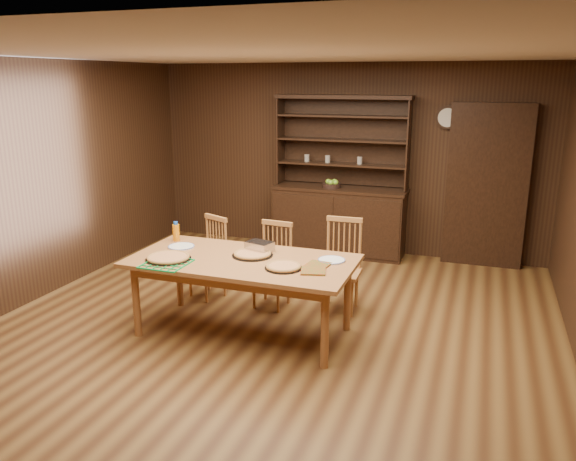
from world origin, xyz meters
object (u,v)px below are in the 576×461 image
at_px(china_hutch, 339,212).
at_px(chair_center, 274,262).
at_px(juice_bottle, 176,232).
at_px(chair_right, 342,262).
at_px(chair_left, 211,254).
at_px(dining_table, 242,266).

xyz_separation_m(china_hutch, chair_center, (-0.19, -2.05, -0.11)).
relative_size(chair_center, juice_bottle, 4.47).
height_order(china_hutch, juice_bottle, china_hutch).
height_order(chair_right, juice_bottle, chair_right).
height_order(chair_left, chair_right, chair_right).
bearing_deg(china_hutch, chair_left, -115.13).
relative_size(dining_table, chair_center, 2.30).
bearing_deg(chair_left, dining_table, -23.19).
height_order(chair_left, juice_bottle, juice_bottle).
relative_size(china_hutch, chair_right, 2.22).
distance_m(chair_center, juice_bottle, 1.08).
bearing_deg(dining_table, china_hutch, 85.62).
relative_size(china_hutch, dining_table, 1.03).
bearing_deg(chair_right, china_hutch, 102.81).
xyz_separation_m(chair_left, chair_right, (1.47, 0.13, 0.04)).
height_order(china_hutch, chair_right, china_hutch).
bearing_deg(china_hutch, juice_bottle, -114.08).
height_order(china_hutch, dining_table, china_hutch).
xyz_separation_m(china_hutch, chair_right, (0.52, -1.91, -0.08)).
distance_m(dining_table, chair_center, 0.80).
relative_size(chair_left, chair_right, 0.93).
bearing_deg(dining_table, chair_center, 88.36).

